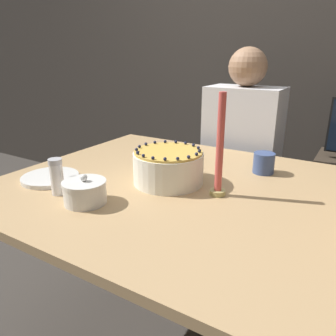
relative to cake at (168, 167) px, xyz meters
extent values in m
cube|color=#38332D|center=(0.07, 1.40, 0.48)|extent=(8.00, 0.05, 2.60)
cube|color=tan|center=(0.07, 0.00, -0.08)|extent=(1.35, 1.10, 0.03)
cylinder|color=tan|center=(-0.54, 0.49, -0.46)|extent=(0.07, 0.07, 0.73)
cylinder|color=white|center=(0.00, 0.00, 0.00)|extent=(0.26, 0.26, 0.12)
cylinder|color=gold|center=(0.00, 0.00, 0.06)|extent=(0.25, 0.25, 0.01)
sphere|color=#191E3D|center=(0.11, 0.00, 0.07)|extent=(0.01, 0.01, 0.01)
sphere|color=#191E3D|center=(0.11, 0.04, 0.07)|extent=(0.01, 0.01, 0.01)
sphere|color=#191E3D|center=(0.08, 0.08, 0.07)|extent=(0.01, 0.01, 0.01)
sphere|color=#191E3D|center=(0.05, 0.10, 0.07)|extent=(0.01, 0.01, 0.01)
sphere|color=#191E3D|center=(0.01, 0.11, 0.07)|extent=(0.01, 0.01, 0.01)
sphere|color=#191E3D|center=(-0.03, 0.11, 0.07)|extent=(0.01, 0.01, 0.01)
sphere|color=#191E3D|center=(-0.07, 0.09, 0.07)|extent=(0.01, 0.01, 0.01)
sphere|color=#191E3D|center=(-0.10, 0.06, 0.07)|extent=(0.01, 0.01, 0.01)
sphere|color=#191E3D|center=(-0.11, 0.02, 0.07)|extent=(0.01, 0.01, 0.01)
sphere|color=#191E3D|center=(-0.11, -0.02, 0.07)|extent=(0.01, 0.01, 0.01)
sphere|color=#191E3D|center=(-0.10, -0.06, 0.07)|extent=(0.01, 0.01, 0.01)
sphere|color=#191E3D|center=(-0.07, -0.09, 0.07)|extent=(0.01, 0.01, 0.01)
sphere|color=#191E3D|center=(-0.03, -0.11, 0.07)|extent=(0.01, 0.01, 0.01)
sphere|color=#191E3D|center=(0.01, -0.11, 0.07)|extent=(0.01, 0.01, 0.01)
sphere|color=#191E3D|center=(0.05, -0.10, 0.07)|extent=(0.01, 0.01, 0.01)
sphere|color=#191E3D|center=(0.08, -0.08, 0.07)|extent=(0.01, 0.01, 0.01)
sphere|color=#191E3D|center=(0.11, -0.04, 0.07)|extent=(0.01, 0.01, 0.01)
cylinder|color=silver|center=(-0.14, -0.29, -0.03)|extent=(0.14, 0.14, 0.06)
cylinder|color=silver|center=(-0.14, -0.29, 0.01)|extent=(0.14, 0.14, 0.01)
sphere|color=silver|center=(-0.14, -0.29, 0.03)|extent=(0.02, 0.02, 0.02)
cylinder|color=white|center=(-0.27, -0.29, -0.01)|extent=(0.04, 0.04, 0.11)
cylinder|color=silver|center=(-0.27, -0.29, 0.06)|extent=(0.05, 0.05, 0.02)
cylinder|color=silver|center=(-0.40, -0.21, -0.06)|extent=(0.21, 0.21, 0.01)
cylinder|color=silver|center=(-0.40, -0.21, -0.05)|extent=(0.21, 0.21, 0.01)
cylinder|color=tan|center=(0.20, -0.01, -0.05)|extent=(0.05, 0.05, 0.02)
cylinder|color=#CC4C47|center=(0.20, -0.01, 0.12)|extent=(0.02, 0.02, 0.33)
cylinder|color=#384C7F|center=(0.27, 0.29, -0.02)|extent=(0.08, 0.08, 0.08)
cube|color=#473D33|center=(0.03, 0.75, -0.59)|extent=(0.34, 0.34, 0.45)
cube|color=silver|center=(0.03, 0.75, -0.07)|extent=(0.40, 0.24, 0.60)
sphere|color=#9E7556|center=(0.03, 0.75, 0.33)|extent=(0.20, 0.20, 0.20)
camera|label=1|loc=(0.60, -0.98, 0.40)|focal=35.00mm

